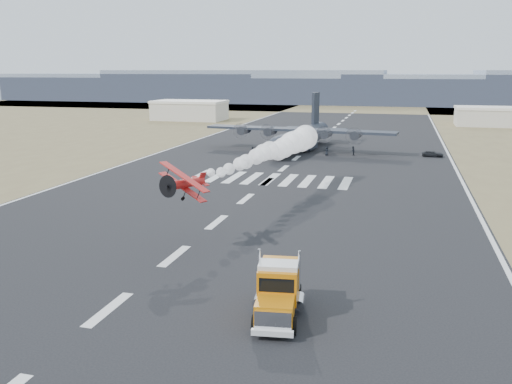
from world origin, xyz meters
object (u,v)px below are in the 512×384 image
at_px(support_vehicle, 433,154).
at_px(crew_f, 269,149).
at_px(crew_d, 273,149).
at_px(crew_a, 283,148).
at_px(crew_g, 309,149).
at_px(crew_h, 253,151).
at_px(crew_c, 301,149).
at_px(crew_e, 327,151).
at_px(crew_b, 353,151).
at_px(hangar_right, 490,116).
at_px(hangar_left, 190,110).
at_px(transport_aircraft, 301,136).
at_px(aerobatic_biplane, 185,183).
at_px(semi_truck, 278,289).

xyz_separation_m(support_vehicle, crew_f, (-33.25, -3.19, 0.25)).
bearing_deg(crew_f, crew_d, -167.18).
bearing_deg(crew_d, crew_a, -134.95).
bearing_deg(crew_g, crew_h, 112.58).
bearing_deg(crew_c, crew_e, 57.64).
relative_size(support_vehicle, crew_b, 2.30).
bearing_deg(crew_f, support_vehicle, -158.57).
distance_m(hangar_right, crew_c, 84.23).
bearing_deg(hangar_left, support_vehicle, -39.37).
xyz_separation_m(transport_aircraft, crew_b, (11.59, -4.38, -2.17)).
relative_size(hangar_left, crew_d, 14.97).
height_order(hangar_left, crew_h, hangar_left).
relative_size(transport_aircraft, crew_d, 25.35).
xyz_separation_m(aerobatic_biplane, transport_aircraft, (-1.30, 68.58, -3.40)).
bearing_deg(support_vehicle, crew_a, 97.61).
xyz_separation_m(semi_truck, crew_h, (-21.70, 71.62, -1.14)).
distance_m(hangar_right, support_vehicle, 71.98).
height_order(aerobatic_biplane, crew_h, aerobatic_biplane).
bearing_deg(crew_b, crew_h, -71.43).
relative_size(hangar_left, hangar_right, 1.20).
bearing_deg(hangar_right, hangar_left, -177.08).
bearing_deg(aerobatic_biplane, hangar_left, 121.07).
distance_m(semi_truck, crew_e, 75.00).
relative_size(hangar_left, crew_a, 13.01).
distance_m(hangar_right, semi_truck, 151.47).
distance_m(crew_c, crew_e, 6.42).
height_order(semi_truck, crew_g, semi_truck).
xyz_separation_m(crew_a, crew_h, (-5.25, -4.98, -0.15)).
xyz_separation_m(semi_truck, crew_b, (-1.70, 76.37, -1.02)).
distance_m(hangar_left, crew_d, 81.63).
distance_m(crew_b, crew_h, 20.55).
xyz_separation_m(hangar_right, crew_e, (-40.67, -72.95, -2.12)).
height_order(support_vehicle, crew_a, crew_a).
height_order(crew_a, crew_e, crew_a).
relative_size(support_vehicle, crew_f, 2.53).
height_order(crew_f, crew_g, crew_g).
bearing_deg(crew_g, aerobatic_biplane, 174.48).
relative_size(hangar_right, transport_aircraft, 0.49).
distance_m(semi_truck, crew_d, 77.40).
height_order(crew_d, crew_f, crew_f).
height_order(hangar_left, support_vehicle, hangar_left).
distance_m(aerobatic_biplane, transport_aircraft, 68.67).
distance_m(hangar_right, crew_e, 83.55).
xyz_separation_m(aerobatic_biplane, crew_c, (-0.64, 65.25, -5.68)).
height_order(crew_a, crew_f, crew_a).
distance_m(semi_truck, crew_a, 78.35).
distance_m(support_vehicle, crew_c, 26.67).
bearing_deg(crew_c, transport_aircraft, -175.87).
distance_m(hangar_left, crew_c, 83.15).
height_order(crew_a, crew_g, crew_a).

